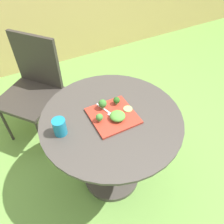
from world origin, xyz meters
name	(u,v)px	position (x,y,z in m)	size (l,w,h in m)	color
ground_plane	(112,176)	(0.00, 0.00, 0.00)	(12.00, 12.00, 0.00)	#669342
bamboo_fence	(32,0)	(0.00, 1.87, 0.81)	(8.00, 0.08, 1.61)	tan
patio_table	(111,144)	(0.00, 0.00, 0.44)	(0.86, 0.86, 0.70)	#423D38
patio_chair	(33,82)	(-0.32, 0.80, 0.53)	(0.62, 0.62, 0.90)	#332D28
salad_plate	(113,115)	(0.01, 0.00, 0.71)	(0.26, 0.26, 0.01)	#AD3323
drinking_glass	(60,127)	(-0.31, 0.02, 0.75)	(0.07, 0.07, 0.10)	teal
fork	(107,111)	(-0.01, 0.04, 0.72)	(0.06, 0.15, 0.00)	silver
lettuce_mound	(118,116)	(0.02, -0.04, 0.74)	(0.09, 0.09, 0.04)	#519338
broccoli_floret_0	(99,117)	(-0.08, -0.01, 0.74)	(0.04, 0.04, 0.05)	#99B770
broccoli_floret_1	(103,104)	(-0.02, 0.08, 0.75)	(0.05, 0.05, 0.06)	#99B770
broccoli_floret_2	(117,100)	(0.08, 0.08, 0.74)	(0.04, 0.04, 0.05)	#99B770
cucumber_slice_0	(128,109)	(0.11, 0.00, 0.72)	(0.06, 0.06, 0.01)	#8EB766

